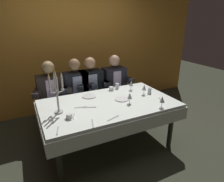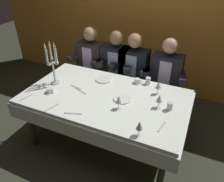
% 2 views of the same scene
% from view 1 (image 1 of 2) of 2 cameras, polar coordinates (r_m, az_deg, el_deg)
% --- Properties ---
extents(ground_plane, '(12.00, 12.00, 0.00)m').
position_cam_1_polar(ground_plane, '(3.12, -0.93, -15.90)').
color(ground_plane, '#343729').
extents(back_wall, '(6.00, 0.12, 2.70)m').
position_cam_1_polar(back_wall, '(4.10, -11.31, 13.20)').
color(back_wall, gold).
rests_on(back_wall, ground_plane).
extents(dining_table, '(1.94, 1.14, 0.74)m').
position_cam_1_polar(dining_table, '(2.79, -1.00, -5.63)').
color(dining_table, white).
rests_on(dining_table, ground_plane).
extents(candelabra, '(0.19, 0.19, 0.56)m').
position_cam_1_polar(candelabra, '(2.44, -16.18, -0.71)').
color(candelabra, silver).
rests_on(candelabra, dining_table).
extents(dinner_plate_0, '(0.21, 0.21, 0.01)m').
position_cam_1_polar(dinner_plate_0, '(2.84, 2.94, -2.42)').
color(dinner_plate_0, white).
rests_on(dinner_plate_0, dining_table).
extents(dinner_plate_1, '(0.22, 0.22, 0.01)m').
position_cam_1_polar(dinner_plate_1, '(2.96, -6.86, -1.55)').
color(dinner_plate_1, white).
rests_on(dinner_plate_1, dining_table).
extents(wine_glass_0, '(0.07, 0.07, 0.16)m').
position_cam_1_polar(wine_glass_0, '(2.67, 5.34, -1.55)').
color(wine_glass_0, silver).
rests_on(wine_glass_0, dining_table).
extents(wine_glass_1, '(0.07, 0.07, 0.16)m').
position_cam_1_polar(wine_glass_1, '(3.02, 9.62, 0.97)').
color(wine_glass_1, silver).
rests_on(wine_glass_1, dining_table).
extents(wine_glass_2, '(0.07, 0.07, 0.16)m').
position_cam_1_polar(wine_glass_2, '(2.63, 14.83, -2.49)').
color(wine_glass_2, silver).
rests_on(wine_glass_2, dining_table).
extents(wine_glass_3, '(0.07, 0.07, 0.16)m').
position_cam_1_polar(wine_glass_3, '(3.19, 5.78, 2.21)').
color(wine_glass_3, silver).
rests_on(wine_glass_3, dining_table).
extents(water_tumbler_0, '(0.06, 0.06, 0.09)m').
position_cam_1_polar(water_tumbler_0, '(3.12, 11.23, 0.13)').
color(water_tumbler_0, silver).
rests_on(water_tumbler_0, dining_table).
extents(water_tumbler_1, '(0.06, 0.06, 0.09)m').
position_cam_1_polar(water_tumbler_1, '(3.27, 1.58, 1.54)').
color(water_tumbler_1, silver).
rests_on(water_tumbler_1, dining_table).
extents(coffee_cup_0, '(0.13, 0.12, 0.06)m').
position_cam_1_polar(coffee_cup_0, '(3.19, -0.19, 0.70)').
color(coffee_cup_0, white).
rests_on(coffee_cup_0, dining_table).
extents(coffee_cup_1, '(0.13, 0.12, 0.06)m').
position_cam_1_polar(coffee_cup_1, '(2.36, -12.71, -7.44)').
color(coffee_cup_1, white).
rests_on(coffee_cup_1, dining_table).
extents(knife_0, '(0.07, 0.19, 0.01)m').
position_cam_1_polar(knife_0, '(2.22, -5.81, -9.72)').
color(knife_0, '#B7B7BC').
rests_on(knife_0, dining_table).
extents(fork_1, '(0.05, 0.17, 0.01)m').
position_cam_1_polar(fork_1, '(2.91, 14.59, -2.57)').
color(fork_1, '#B7B7BC').
rests_on(fork_1, dining_table).
extents(knife_2, '(0.19, 0.08, 0.01)m').
position_cam_1_polar(knife_2, '(2.32, 0.31, -8.12)').
color(knife_2, '#B7B7BC').
rests_on(knife_2, dining_table).
extents(fork_3, '(0.17, 0.05, 0.01)m').
position_cam_1_polar(fork_3, '(2.62, -9.39, -4.83)').
color(fork_3, '#B7B7BC').
rests_on(fork_3, dining_table).
extents(fork_4, '(0.07, 0.17, 0.01)m').
position_cam_1_polar(fork_4, '(2.17, -16.00, -11.32)').
color(fork_4, '#B7B7BC').
rests_on(fork_4, dining_table).
extents(knife_5, '(0.19, 0.08, 0.01)m').
position_cam_1_polar(knife_5, '(2.60, -6.83, -4.88)').
color(knife_5, '#B7B7BC').
rests_on(knife_5, dining_table).
extents(seated_diner_0, '(0.63, 0.48, 1.24)m').
position_cam_1_polar(seated_diner_0, '(3.37, -17.98, 0.17)').
color(seated_diner_0, '#292C21').
rests_on(seated_diner_0, ground_plane).
extents(seated_diner_1, '(0.63, 0.48, 1.24)m').
position_cam_1_polar(seated_diner_1, '(3.45, -10.88, 1.30)').
color(seated_diner_1, '#292C21').
rests_on(seated_diner_1, ground_plane).
extents(seated_diner_2, '(0.63, 0.48, 1.24)m').
position_cam_1_polar(seated_diner_2, '(3.53, -6.49, 1.99)').
color(seated_diner_2, '#292C21').
rests_on(seated_diner_2, ground_plane).
extents(seated_diner_3, '(0.63, 0.48, 1.24)m').
position_cam_1_polar(seated_diner_3, '(3.71, 0.58, 3.07)').
color(seated_diner_3, '#292C21').
rests_on(seated_diner_3, ground_plane).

